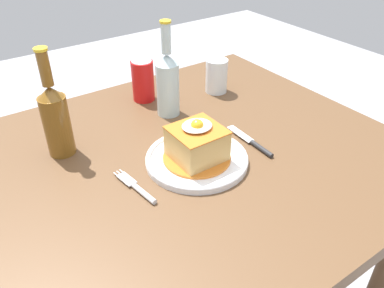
% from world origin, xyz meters
% --- Properties ---
extents(dining_table, '(1.18, 0.90, 0.76)m').
position_xyz_m(dining_table, '(0.00, 0.00, 0.64)').
color(dining_table, brown).
rests_on(dining_table, ground_plane).
extents(main_plate, '(0.24, 0.24, 0.02)m').
position_xyz_m(main_plate, '(0.07, -0.04, 0.77)').
color(main_plate, white).
rests_on(main_plate, dining_table).
extents(sandwich_meal, '(0.16, 0.16, 0.11)m').
position_xyz_m(sandwich_meal, '(0.07, -0.04, 0.81)').
color(sandwich_meal, '#C66B23').
rests_on(sandwich_meal, main_plate).
extents(fork, '(0.03, 0.14, 0.01)m').
position_xyz_m(fork, '(-0.10, -0.05, 0.76)').
color(fork, silver).
rests_on(fork, dining_table).
extents(knife, '(0.02, 0.17, 0.01)m').
position_xyz_m(knife, '(0.23, -0.07, 0.76)').
color(knife, '#262628').
rests_on(knife, dining_table).
extents(soda_can, '(0.07, 0.07, 0.12)m').
position_xyz_m(soda_can, '(0.12, 0.32, 0.82)').
color(soda_can, red).
rests_on(soda_can, dining_table).
extents(beer_bottle_clear, '(0.06, 0.06, 0.27)m').
position_xyz_m(beer_bottle_clear, '(0.14, 0.20, 0.86)').
color(beer_bottle_clear, '#ADC6CC').
rests_on(beer_bottle_clear, dining_table).
extents(beer_bottle_amber, '(0.06, 0.06, 0.27)m').
position_xyz_m(beer_bottle_amber, '(-0.18, 0.18, 0.86)').
color(beer_bottle_amber, brown).
rests_on(beer_bottle_amber, dining_table).
extents(drinking_glass, '(0.07, 0.07, 0.10)m').
position_xyz_m(drinking_glass, '(0.34, 0.23, 0.80)').
color(drinking_glass, gold).
rests_on(drinking_glass, dining_table).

